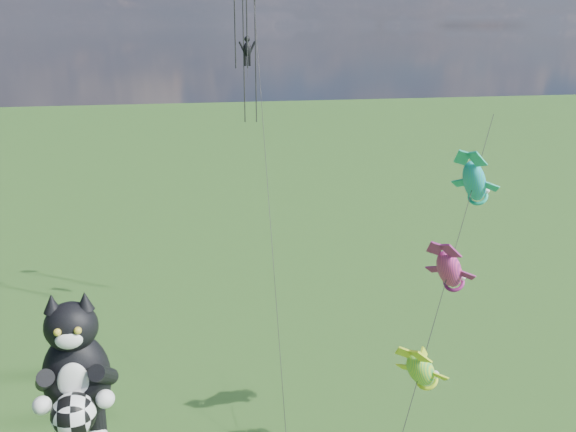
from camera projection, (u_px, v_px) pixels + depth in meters
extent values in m
ellipsoid|color=black|center=(77.00, 378.00, 20.13)|extent=(2.30, 1.96, 3.07)
ellipsoid|color=black|center=(71.00, 326.00, 19.52)|extent=(1.79, 1.66, 1.55)
cone|color=black|center=(52.00, 303.00, 19.20)|extent=(0.60, 0.60, 0.58)
cone|color=black|center=(85.00, 301.00, 19.38)|extent=(0.60, 0.60, 0.58)
ellipsoid|color=white|center=(69.00, 340.00, 18.97)|extent=(0.85, 0.50, 0.56)
ellipsoid|color=white|center=(73.00, 382.00, 19.37)|extent=(1.00, 0.48, 1.27)
sphere|color=gold|center=(57.00, 332.00, 18.77)|extent=(0.23, 0.23, 0.23)
sphere|color=gold|center=(78.00, 331.00, 18.87)|extent=(0.23, 0.23, 0.23)
sphere|color=white|center=(42.00, 406.00, 19.08)|extent=(0.58, 0.58, 0.58)
sphere|color=white|center=(105.00, 399.00, 19.42)|extent=(0.58, 0.58, 0.58)
sphere|color=white|center=(73.00, 415.00, 19.05)|extent=(1.33, 1.33, 1.33)
cylinder|color=black|center=(426.00, 350.00, 23.72)|extent=(10.35, 12.02, 15.66)
ellipsoid|color=green|center=(421.00, 369.00, 23.43)|extent=(2.37, 2.55, 2.56)
ellipsoid|color=#D83381|center=(449.00, 269.00, 25.06)|extent=(2.37, 2.55, 2.56)
ellipsoid|color=#198DBF|center=(474.00, 181.00, 26.68)|extent=(2.37, 2.55, 2.56)
cylinder|color=black|center=(265.00, 157.00, 33.38)|extent=(0.91, 17.07, 25.64)
cylinder|color=black|center=(235.00, 3.00, 36.18)|extent=(0.08, 0.08, 7.63)
cylinder|color=black|center=(247.00, 3.00, 36.31)|extent=(0.08, 0.08, 7.63)
cylinder|color=black|center=(244.00, 48.00, 39.93)|extent=(0.08, 0.08, 9.59)
cylinder|color=black|center=(256.00, 48.00, 40.07)|extent=(0.08, 0.08, 9.59)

